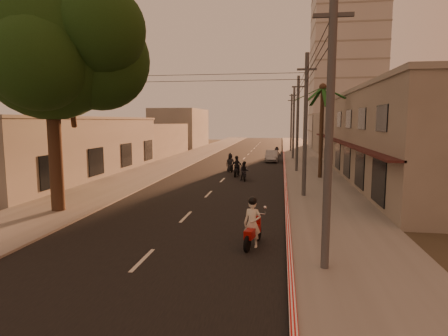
{
  "coord_description": "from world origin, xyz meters",
  "views": [
    {
      "loc": [
        4.74,
        -16.01,
        4.87
      ],
      "look_at": [
        1.45,
        5.38,
        2.12
      ],
      "focal_mm": 30.0,
      "sensor_mm": 36.0,
      "label": 1
    }
  ],
  "objects_px": {
    "scooter_mid_a": "(244,172)",
    "parked_car": "(272,156)",
    "scooter_far_b": "(277,154)",
    "scooter_mid_b": "(237,167)",
    "scooter_far_a": "(230,163)",
    "palm_tree": "(323,93)",
    "scooter_red": "(253,225)",
    "broadleaf_tree": "(58,49)"
  },
  "relations": [
    {
      "from": "scooter_mid_a",
      "to": "parked_car",
      "type": "distance_m",
      "value": 14.77
    },
    {
      "from": "scooter_far_b",
      "to": "parked_car",
      "type": "relative_size",
      "value": 0.42
    },
    {
      "from": "scooter_mid_b",
      "to": "parked_car",
      "type": "relative_size",
      "value": 0.45
    },
    {
      "from": "scooter_mid_b",
      "to": "scooter_far_a",
      "type": "distance_m",
      "value": 3.11
    },
    {
      "from": "scooter_mid_b",
      "to": "scooter_far_b",
      "type": "bearing_deg",
      "value": 81.73
    },
    {
      "from": "palm_tree",
      "to": "scooter_mid_a",
      "type": "xyz_separation_m",
      "value": [
        -6.21,
        -1.9,
        -6.42
      ]
    },
    {
      "from": "scooter_red",
      "to": "scooter_far_b",
      "type": "relative_size",
      "value": 1.12
    },
    {
      "from": "palm_tree",
      "to": "parked_car",
      "type": "height_order",
      "value": "palm_tree"
    },
    {
      "from": "scooter_far_a",
      "to": "parked_car",
      "type": "bearing_deg",
      "value": 48.07
    },
    {
      "from": "palm_tree",
      "to": "scooter_red",
      "type": "height_order",
      "value": "palm_tree"
    },
    {
      "from": "scooter_mid_a",
      "to": "scooter_far_a",
      "type": "height_order",
      "value": "scooter_far_a"
    },
    {
      "from": "scooter_mid_a",
      "to": "parked_car",
      "type": "bearing_deg",
      "value": 74.81
    },
    {
      "from": "scooter_red",
      "to": "scooter_far_a",
      "type": "xyz_separation_m",
      "value": [
        -3.76,
        21.18,
        -0.06
      ]
    },
    {
      "from": "broadleaf_tree",
      "to": "scooter_mid_b",
      "type": "bearing_deg",
      "value": 61.95
    },
    {
      "from": "broadleaf_tree",
      "to": "palm_tree",
      "type": "height_order",
      "value": "broadleaf_tree"
    },
    {
      "from": "broadleaf_tree",
      "to": "scooter_mid_a",
      "type": "xyz_separation_m",
      "value": [
        8.4,
        11.95,
        -7.74
      ]
    },
    {
      "from": "broadleaf_tree",
      "to": "scooter_far_b",
      "type": "distance_m",
      "value": 30.58
    },
    {
      "from": "broadleaf_tree",
      "to": "scooter_mid_b",
      "type": "height_order",
      "value": "broadleaf_tree"
    },
    {
      "from": "scooter_mid_a",
      "to": "scooter_far_a",
      "type": "relative_size",
      "value": 0.9
    },
    {
      "from": "scooter_far_b",
      "to": "parked_car",
      "type": "bearing_deg",
      "value": -129.78
    },
    {
      "from": "scooter_far_a",
      "to": "scooter_far_b",
      "type": "xyz_separation_m",
      "value": [
        4.27,
        10.51,
        -0.02
      ]
    },
    {
      "from": "scooter_red",
      "to": "parked_car",
      "type": "height_order",
      "value": "scooter_red"
    },
    {
      "from": "scooter_mid_a",
      "to": "scooter_mid_b",
      "type": "relative_size",
      "value": 0.88
    },
    {
      "from": "palm_tree",
      "to": "scooter_mid_a",
      "type": "bearing_deg",
      "value": -162.96
    },
    {
      "from": "palm_tree",
      "to": "scooter_far_a",
      "type": "height_order",
      "value": "palm_tree"
    },
    {
      "from": "scooter_red",
      "to": "scooter_far_a",
      "type": "distance_m",
      "value": 21.51
    },
    {
      "from": "scooter_far_a",
      "to": "scooter_far_b",
      "type": "relative_size",
      "value": 1.02
    },
    {
      "from": "scooter_red",
      "to": "scooter_far_a",
      "type": "bearing_deg",
      "value": 112.96
    },
    {
      "from": "palm_tree",
      "to": "scooter_far_b",
      "type": "bearing_deg",
      "value": 105.5
    },
    {
      "from": "palm_tree",
      "to": "scooter_red",
      "type": "bearing_deg",
      "value": -103.46
    },
    {
      "from": "scooter_far_b",
      "to": "parked_car",
      "type": "distance_m",
      "value": 1.12
    },
    {
      "from": "scooter_far_a",
      "to": "scooter_far_b",
      "type": "distance_m",
      "value": 11.34
    },
    {
      "from": "broadleaf_tree",
      "to": "scooter_far_a",
      "type": "relative_size",
      "value": 6.68
    },
    {
      "from": "scooter_red",
      "to": "broadleaf_tree",
      "type": "bearing_deg",
      "value": 171.07
    },
    {
      "from": "scooter_far_a",
      "to": "palm_tree",
      "type": "bearing_deg",
      "value": -42.36
    },
    {
      "from": "scooter_red",
      "to": "scooter_far_a",
      "type": "height_order",
      "value": "scooter_red"
    },
    {
      "from": "scooter_red",
      "to": "parked_car",
      "type": "xyz_separation_m",
      "value": [
        -0.06,
        30.73,
        -0.19
      ]
    },
    {
      "from": "scooter_mid_a",
      "to": "scooter_mid_b",
      "type": "height_order",
      "value": "scooter_mid_b"
    },
    {
      "from": "parked_car",
      "to": "broadleaf_tree",
      "type": "bearing_deg",
      "value": -110.36
    },
    {
      "from": "broadleaf_tree",
      "to": "palm_tree",
      "type": "xyz_separation_m",
      "value": [
        14.61,
        13.86,
        -1.33
      ]
    },
    {
      "from": "broadleaf_tree",
      "to": "parked_car",
      "type": "height_order",
      "value": "broadleaf_tree"
    },
    {
      "from": "scooter_far_b",
      "to": "scooter_mid_a",
      "type": "bearing_deg",
      "value": -107.86
    }
  ]
}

